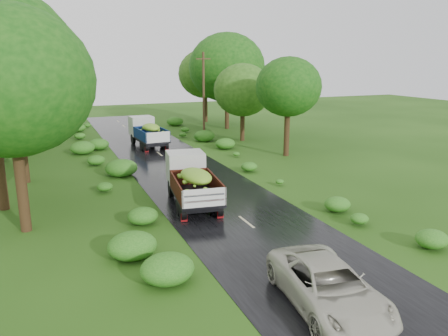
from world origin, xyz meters
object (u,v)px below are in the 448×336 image
truck_near (191,178)px  utility_pole (204,96)px  car (328,286)px  truck_far (147,131)px

truck_near → utility_pole: utility_pole is taller
truck_near → car: 10.91m
truck_near → truck_far: 16.10m
utility_pole → truck_far: bearing=-179.5°
truck_near → truck_far: truck_near is taller
truck_near → car: size_ratio=1.18×
car → utility_pole: utility_pole is taller
truck_near → truck_far: bearing=92.8°
truck_far → car: bearing=-95.2°
truck_far → car: 26.92m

